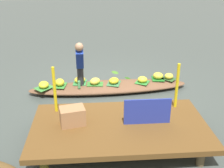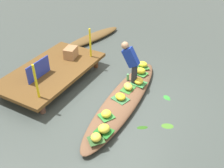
{
  "view_description": "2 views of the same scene",
  "coord_description": "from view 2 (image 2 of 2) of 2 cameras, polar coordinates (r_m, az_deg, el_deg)",
  "views": [
    {
      "loc": [
        0.44,
        6.7,
        3.11
      ],
      "look_at": [
        -0.04,
        0.51,
        0.41
      ],
      "focal_mm": 44.91,
      "sensor_mm": 36.0,
      "label": 1
    },
    {
      "loc": [
        -4.82,
        -2.31,
        4.32
      ],
      "look_at": [
        -0.02,
        0.33,
        0.52
      ],
      "focal_mm": 41.28,
      "sensor_mm": 36.0,
      "label": 2
    }
  ],
  "objects": [
    {
      "name": "leaf_mat_3",
      "position": [
        6.66,
        1.87,
        -3.3
      ],
      "size": [
        0.42,
        0.48,
        0.01
      ],
      "primitive_type": "cube",
      "rotation": [
        0.0,
        0.0,
        1.29
      ],
      "color": "#377241",
      "rests_on": "vendor_boat"
    },
    {
      "name": "drifting_plant_2",
      "position": [
        7.17,
        12.17,
        -3.2
      ],
      "size": [
        0.14,
        0.2,
        0.01
      ],
      "primitive_type": "ellipsoid",
      "rotation": [
        0.0,
        0.0,
        1.37
      ],
      "color": "#2B882B",
      "rests_on": "ground"
    },
    {
      "name": "banana_bunch_1",
      "position": [
        5.72,
        -1.8,
        -9.84
      ],
      "size": [
        0.36,
        0.35,
        0.18
      ],
      "primitive_type": "ellipsoid",
      "rotation": [
        0.0,
        0.0,
        5.79
      ],
      "color": "gold",
      "rests_on": "vendor_boat"
    },
    {
      "name": "dock_platform",
      "position": [
        7.77,
        -13.19,
        2.92
      ],
      "size": [
        3.2,
        1.8,
        0.4
      ],
      "color": "brown",
      "rests_on": "ground"
    },
    {
      "name": "banana_bunch_6",
      "position": [
        8.02,
        6.78,
        4.38
      ],
      "size": [
        0.29,
        0.33,
        0.16
      ],
      "primitive_type": "ellipsoid",
      "rotation": [
        0.0,
        0.0,
        4.84
      ],
      "color": "yellow",
      "rests_on": "vendor_boat"
    },
    {
      "name": "leaf_mat_6",
      "position": [
        8.06,
        6.74,
        3.89
      ],
      "size": [
        0.53,
        0.53,
        0.01
      ],
      "primitive_type": "cube",
      "rotation": [
        0.0,
        0.0,
        0.79
      ],
      "color": "#3C8239",
      "rests_on": "vendor_boat"
    },
    {
      "name": "railing_post_west",
      "position": [
        6.42,
        -16.49,
        0.53
      ],
      "size": [
        0.06,
        0.06,
        0.93
      ],
      "primitive_type": "cylinder",
      "color": "yellow",
      "rests_on": "dock_platform"
    },
    {
      "name": "drifting_plant_1",
      "position": [
        6.22,
        6.75,
        -9.55
      ],
      "size": [
        0.24,
        0.28,
        0.01
      ],
      "primitive_type": "ellipsoid",
      "rotation": [
        0.0,
        0.0,
        2.17
      ],
      "color": "#275816",
      "rests_on": "ground"
    },
    {
      "name": "banana_bunch_7",
      "position": [
        6.97,
        3.59,
        -0.53
      ],
      "size": [
        0.36,
        0.37,
        0.17
      ],
      "primitive_type": "ellipsoid",
      "rotation": [
        0.0,
        0.0,
        0.8
      ],
      "color": "yellow",
      "rests_on": "vendor_boat"
    },
    {
      "name": "leaf_mat_0",
      "position": [
        6.15,
        -1.26,
        -7.13
      ],
      "size": [
        0.44,
        0.44,
        0.01
      ],
      "primitive_type": "cube",
      "rotation": [
        0.0,
        0.0,
        1.08
      ],
      "color": "#318033",
      "rests_on": "vendor_boat"
    },
    {
      "name": "banana_bunch_3",
      "position": [
        6.61,
        1.88,
        -2.79
      ],
      "size": [
        0.35,
        0.37,
        0.15
      ],
      "primitive_type": "ellipsoid",
      "rotation": [
        0.0,
        0.0,
        4.26
      ],
      "color": "gold",
      "rests_on": "vendor_boat"
    },
    {
      "name": "canal_water",
      "position": [
        6.88,
        2.49,
        -4.24
      ],
      "size": [
        40.0,
        40.0,
        0.0
      ],
      "primitive_type": "plane",
      "color": "#3F4743",
      "rests_on": "ground"
    },
    {
      "name": "water_bottle",
      "position": [
        7.34,
        3.52,
        1.55
      ],
      "size": [
        0.07,
        0.07,
        0.19
      ],
      "primitive_type": "cylinder",
      "color": "#56A761",
      "rests_on": "vendor_boat"
    },
    {
      "name": "produce_crate",
      "position": [
        8.16,
        -9.11,
        6.88
      ],
      "size": [
        0.5,
        0.41,
        0.33
      ],
      "primitive_type": "cube",
      "rotation": [
        0.0,
        0.0,
        0.21
      ],
      "color": "#A1724A",
      "rests_on": "dock_platform"
    },
    {
      "name": "leaf_mat_1",
      "position": [
        5.78,
        -1.78,
        -10.46
      ],
      "size": [
        0.36,
        0.41,
        0.01
      ],
      "primitive_type": "cube",
      "rotation": [
        0.0,
        0.0,
        1.46
      ],
      "color": "#206A22",
      "rests_on": "vendor_boat"
    },
    {
      "name": "drifting_plant_0",
      "position": [
        6.35,
        12.18,
        -9.08
      ],
      "size": [
        0.29,
        0.34,
        0.01
      ],
      "primitive_type": "ellipsoid",
      "rotation": [
        0.0,
        0.0,
        2.02
      ],
      "color": "#447A26",
      "rests_on": "ground"
    },
    {
      "name": "drifting_plant_3",
      "position": [
        7.21,
        12.03,
        -2.95
      ],
      "size": [
        0.27,
        0.27,
        0.01
      ],
      "primitive_type": "ellipsoid",
      "rotation": [
        0.0,
        0.0,
        0.87
      ],
      "color": "#308E31",
      "rests_on": "ground"
    },
    {
      "name": "moored_boat",
      "position": [
        10.23,
        -4.31,
        10.26
      ],
      "size": [
        2.8,
        1.22,
        0.19
      ],
      "primitive_type": "ellipsoid",
      "rotation": [
        0.0,
        0.0,
        -0.24
      ],
      "color": "brown",
      "rests_on": "ground"
    },
    {
      "name": "leaf_mat_7",
      "position": [
        7.02,
        3.56,
        -1.08
      ],
      "size": [
        0.43,
        0.32,
        0.01
      ],
      "primitive_type": "cube",
      "rotation": [
        0.0,
        0.0,
        3.07
      ],
      "color": "#35772E",
      "rests_on": "vendor_boat"
    },
    {
      "name": "leaf_mat_2",
      "position": [
        5.62,
        -3.54,
        -12.22
      ],
      "size": [
        0.45,
        0.44,
        0.01
      ],
      "primitive_type": "cube",
      "rotation": [
        0.0,
        0.0,
        2.44
      ],
      "color": "#2F5527",
      "rests_on": "vendor_boat"
    },
    {
      "name": "leaf_mat_4",
      "position": [
        7.71,
        6.33,
        2.39
      ],
      "size": [
        0.36,
        0.44,
        0.01
      ],
      "primitive_type": "cube",
      "rotation": [
        0.0,
        0.0,
        1.42
      ],
      "color": "#368234",
      "rests_on": "vendor_boat"
    },
    {
      "name": "banana_bunch_4",
      "position": [
        7.67,
        6.37,
        2.95
      ],
      "size": [
        0.29,
        0.33,
        0.18
      ],
      "primitive_type": "ellipsoid",
      "rotation": [
        0.0,
        0.0,
        4.94
      ],
      "color": "yellow",
      "rests_on": "vendor_boat"
    },
    {
      "name": "market_banner",
      "position": [
        7.31,
        -15.99,
        3.09
      ],
      "size": [
        0.85,
        0.03,
        0.49
      ],
      "primitive_type": "cube",
      "rotation": [
        0.0,
        0.0,
        -0.0
      ],
      "color": "#26349A",
      "rests_on": "dock_platform"
    },
    {
      "name": "leaf_mat_5",
      "position": [
        7.27,
        5.9,
        0.2
      ],
      "size": [
        0.36,
        0.43,
        0.01
      ],
      "primitive_type": "cube",
      "rotation": [
        0.0,
        0.0,
        1.5
      ],
      "color": "#368342",
      "rests_on": "vendor_boat"
    },
    {
      "name": "vendor_person",
      "position": [
        6.97,
        4.21,
        5.23
      ],
      "size": [
        0.21,
        0.53,
        1.19
      ],
      "color": "#28282D",
      "rests_on": "vendor_boat"
    },
    {
      "name": "vendor_boat",
      "position": [
        6.81,
        2.51,
        -3.53
      ],
      "size": [
        4.17,
        1.04,
        0.22
      ],
      "primitive_type": "ellipsoid",
      "rotation": [
        0.0,
        0.0,
        0.05
      ],
      "color": "brown",
      "rests_on": "ground"
    },
    {
      "name": "banana_bunch_2",
      "position": [
        5.56,
        -3.57,
        -11.68
      ],
      "size": [
        0.31,
        0.31,
        0.16
      ],
      "primitive_type": "ellipsoid",
      "rotation": [
        0.0,
        0.0,
        0.43
      ],
      "color": "yellow",
      "rests_on": "vendor_boat"
    },
    {
      "name": "banana_bunch_0",
      "position": [
        6.09,
        -1.27,
        -6.59
      ],
      "size": [
        0.31,
        0.3,
        0.16
      ],
      "primitive_type": "ellipsoid",
      "rotation": [
        0.0,
        0.0,
        1.28
      ],
      "color": "yellow",
      "rests_on": "vendor_boat"
    },
    {
      "name": "banana_bunch_5",
      "position": [
        7.23,
        5.94,
        0.71
      ],
      "size": [
        0.38,
        0.36,
        0.16
      ],
      "primitive_type": "ellipsoid",
      "rotation": [
        0.0,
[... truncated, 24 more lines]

